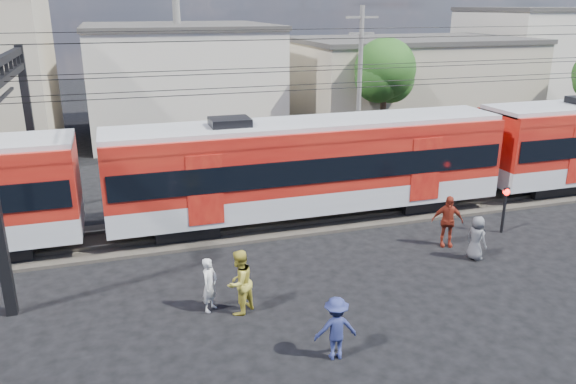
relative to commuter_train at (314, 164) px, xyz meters
name	(u,v)px	position (x,y,z in m)	size (l,w,h in m)	color
ground	(379,320)	(-0.92, -8.00, -2.40)	(120.00, 120.00, 0.00)	black
track_bed	(292,220)	(-0.92, 0.00, -2.34)	(70.00, 3.40, 0.12)	#2D2823
rail_near	(298,224)	(-0.92, -0.75, -2.22)	(70.00, 0.12, 0.12)	#59544C
rail_far	(287,211)	(-0.92, 0.75, -2.22)	(70.00, 0.12, 0.12)	#59544C
commuter_train	(314,164)	(0.00, 0.00, 0.00)	(50.30, 3.08, 4.17)	black
catenary	(52,109)	(-9.57, 0.00, 2.73)	(70.00, 9.30, 7.52)	black
building_midwest	(180,79)	(-2.92, 19.00, 1.25)	(12.24, 12.24, 7.30)	beige
building_mideast	(408,82)	(13.08, 16.00, 0.75)	(16.32, 10.20, 6.30)	tan
building_east	(532,58)	(27.08, 20.00, 1.75)	(10.20, 10.20, 8.30)	beige
utility_pole_mid	(359,83)	(5.08, 7.00, 2.13)	(1.80, 0.24, 8.50)	slate
tree_near	(387,73)	(8.27, 10.09, 2.26)	(3.82, 3.64, 6.72)	#382619
pedestrian_a	(210,285)	(-5.38, -6.01, -1.58)	(0.60, 0.39, 1.64)	silver
pedestrian_b	(239,282)	(-4.59, -6.41, -1.43)	(0.94, 0.74, 1.94)	gold
pedestrian_c	(336,328)	(-2.78, -9.29, -1.56)	(1.09, 0.63, 1.68)	navy
pedestrian_d	(447,221)	(3.76, -4.03, -1.43)	(1.14, 0.48, 1.95)	maroon
pedestrian_e	(477,238)	(4.10, -5.35, -1.61)	(0.78, 0.51, 1.59)	#54555A
crossing_signal	(505,202)	(6.58, -3.59, -1.12)	(0.27, 0.27, 1.85)	black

